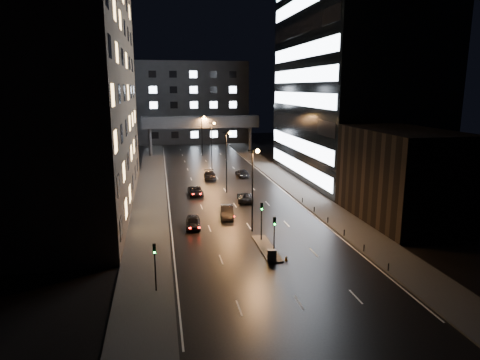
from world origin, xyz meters
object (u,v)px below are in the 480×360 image
Objects in this scene: car_away_d at (210,175)px; utility_cabinet at (272,255)px; car_toward_a at (245,197)px; car_toward_b at (242,173)px; car_away_c at (196,191)px; car_away_a at (193,222)px; car_away_b at (227,212)px.

car_away_d reaches higher than utility_cabinet.
car_toward_b is at bearing -92.99° from car_toward_a.
car_toward_a is at bearing -38.79° from car_away_c.
car_toward_b is 42.37m from utility_cabinet.
car_away_b reaches higher than car_away_a.
car_away_c is 16.71m from car_toward_b.
car_toward_b is (3.17, 18.40, 0.05)m from car_toward_a.
utility_cabinet reaches higher than car_away_c.
car_away_a is 14.44m from car_toward_a.
car_away_d is at bearing 69.67° from car_away_c.
car_away_a is 6.06m from car_away_b.
car_toward_a is (3.38, -16.89, -0.10)m from car_away_d.
car_away_a is 0.93× the size of car_away_b.
car_away_a reaches higher than car_toward_a.
car_away_b is 8.75m from car_toward_a.
car_toward_b is at bearing 93.00° from utility_cabinet.
car_away_d is at bearing 10.24° from car_toward_b.
car_toward_b reaches higher than car_away_c.
car_away_a reaches higher than utility_cabinet.
car_away_b is at bearing 71.94° from car_toward_b.
car_toward_b is 4.12× the size of utility_cabinet.
car_away_d is 1.09× the size of car_toward_a.
car_away_b is 13.39m from car_away_c.
car_away_a is at bearing 65.27° from car_toward_b.
car_away_c is (1.74, 16.63, -0.09)m from car_away_a.
car_away_b reaches higher than car_toward_a.
car_away_c is 4.01× the size of utility_cabinet.
car_away_c is 29.35m from utility_cabinet.
car_away_b is 0.91× the size of car_away_d.
car_toward_a is 18.67m from car_toward_b.
car_toward_a is at bearing 56.11° from car_away_a.
car_away_d is 6.73m from car_toward_b.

